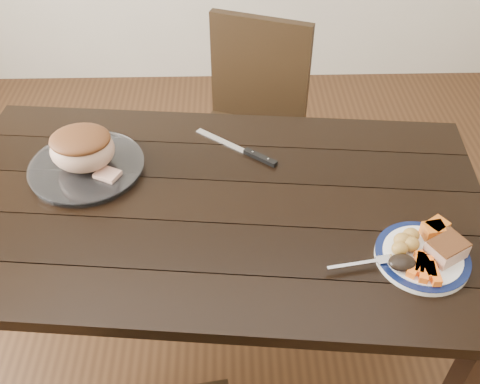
{
  "coord_description": "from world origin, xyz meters",
  "views": [
    {
      "loc": [
        0.05,
        -1.14,
        1.82
      ],
      "look_at": [
        0.08,
        -0.02,
        0.8
      ],
      "focal_mm": 40.0,
      "sensor_mm": 36.0,
      "label": 1
    }
  ],
  "objects_px": {
    "dining_table": "(214,223)",
    "dinner_plate": "(422,257)",
    "serving_platter": "(87,168)",
    "pork_slice": "(446,250)",
    "chair_far": "(251,120)",
    "roast_joint": "(83,150)",
    "fork": "(366,263)",
    "carving_knife": "(250,153)"
  },
  "relations": [
    {
      "from": "dining_table",
      "to": "serving_platter",
      "type": "height_order",
      "value": "serving_platter"
    },
    {
      "from": "pork_slice",
      "to": "roast_joint",
      "type": "bearing_deg",
      "value": 158.53
    },
    {
      "from": "pork_slice",
      "to": "carving_knife",
      "type": "height_order",
      "value": "pork_slice"
    },
    {
      "from": "carving_knife",
      "to": "dinner_plate",
      "type": "bearing_deg",
      "value": -7.9
    },
    {
      "from": "roast_joint",
      "to": "carving_knife",
      "type": "relative_size",
      "value": 0.74
    },
    {
      "from": "dinner_plate",
      "to": "serving_platter",
      "type": "relative_size",
      "value": 0.71
    },
    {
      "from": "serving_platter",
      "to": "carving_knife",
      "type": "height_order",
      "value": "serving_platter"
    },
    {
      "from": "dinner_plate",
      "to": "carving_knife",
      "type": "height_order",
      "value": "dinner_plate"
    },
    {
      "from": "dining_table",
      "to": "chair_far",
      "type": "bearing_deg",
      "value": 78.85
    },
    {
      "from": "dining_table",
      "to": "roast_joint",
      "type": "xyz_separation_m",
      "value": [
        -0.39,
        0.15,
        0.17
      ]
    },
    {
      "from": "pork_slice",
      "to": "fork",
      "type": "height_order",
      "value": "pork_slice"
    },
    {
      "from": "dining_table",
      "to": "serving_platter",
      "type": "xyz_separation_m",
      "value": [
        -0.39,
        0.15,
        0.1
      ]
    },
    {
      "from": "serving_platter",
      "to": "dinner_plate",
      "type": "bearing_deg",
      "value": -22.35
    },
    {
      "from": "dinner_plate",
      "to": "roast_joint",
      "type": "height_order",
      "value": "roast_joint"
    },
    {
      "from": "dining_table",
      "to": "dinner_plate",
      "type": "bearing_deg",
      "value": -23.4
    },
    {
      "from": "serving_platter",
      "to": "carving_knife",
      "type": "distance_m",
      "value": 0.52
    },
    {
      "from": "dining_table",
      "to": "dinner_plate",
      "type": "height_order",
      "value": "dinner_plate"
    },
    {
      "from": "pork_slice",
      "to": "roast_joint",
      "type": "relative_size",
      "value": 0.48
    },
    {
      "from": "fork",
      "to": "roast_joint",
      "type": "bearing_deg",
      "value": 142.89
    },
    {
      "from": "serving_platter",
      "to": "chair_far",
      "type": "bearing_deg",
      "value": 47.36
    },
    {
      "from": "pork_slice",
      "to": "fork",
      "type": "distance_m",
      "value": 0.21
    },
    {
      "from": "serving_platter",
      "to": "carving_knife",
      "type": "xyz_separation_m",
      "value": [
        0.51,
        0.06,
        -0.0
      ]
    },
    {
      "from": "dinner_plate",
      "to": "pork_slice",
      "type": "distance_m",
      "value": 0.06
    },
    {
      "from": "dinner_plate",
      "to": "fork",
      "type": "relative_size",
      "value": 1.37
    },
    {
      "from": "pork_slice",
      "to": "roast_joint",
      "type": "xyz_separation_m",
      "value": [
        -1.0,
        0.39,
        0.04
      ]
    },
    {
      "from": "dining_table",
      "to": "fork",
      "type": "bearing_deg",
      "value": -33.61
    },
    {
      "from": "dining_table",
      "to": "serving_platter",
      "type": "distance_m",
      "value": 0.43
    },
    {
      "from": "chair_far",
      "to": "fork",
      "type": "bearing_deg",
      "value": 124.7
    },
    {
      "from": "dinner_plate",
      "to": "fork",
      "type": "height_order",
      "value": "fork"
    },
    {
      "from": "dining_table",
      "to": "roast_joint",
      "type": "relative_size",
      "value": 8.66
    },
    {
      "from": "dinner_plate",
      "to": "carving_knife",
      "type": "relative_size",
      "value": 0.93
    },
    {
      "from": "chair_far",
      "to": "pork_slice",
      "type": "height_order",
      "value": "chair_far"
    },
    {
      "from": "pork_slice",
      "to": "carving_knife",
      "type": "relative_size",
      "value": 0.35
    },
    {
      "from": "roast_joint",
      "to": "dining_table",
      "type": "bearing_deg",
      "value": -20.86
    },
    {
      "from": "chair_far",
      "to": "dinner_plate",
      "type": "xyz_separation_m",
      "value": [
        0.41,
        -0.97,
        0.23
      ]
    },
    {
      "from": "pork_slice",
      "to": "carving_knife",
      "type": "xyz_separation_m",
      "value": [
        -0.49,
        0.46,
        -0.03
      ]
    },
    {
      "from": "dinner_plate",
      "to": "fork",
      "type": "bearing_deg",
      "value": -170.88
    },
    {
      "from": "dinner_plate",
      "to": "carving_knife",
      "type": "bearing_deg",
      "value": 133.65
    },
    {
      "from": "chair_far",
      "to": "fork",
      "type": "xyz_separation_m",
      "value": [
        0.25,
        -1.0,
        0.25
      ]
    },
    {
      "from": "chair_far",
      "to": "dining_table",
      "type": "bearing_deg",
      "value": 99.39
    },
    {
      "from": "dining_table",
      "to": "pork_slice",
      "type": "height_order",
      "value": "pork_slice"
    },
    {
      "from": "pork_slice",
      "to": "fork",
      "type": "bearing_deg",
      "value": -174.45
    }
  ]
}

